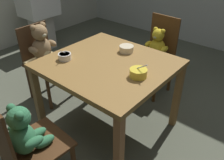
# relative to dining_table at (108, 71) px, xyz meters

# --- Properties ---
(ground_plane) EXTENTS (5.20, 5.20, 0.04)m
(ground_plane) POSITION_rel_dining_table_xyz_m (0.00, 0.00, -0.65)
(ground_plane) COLOR #535747
(dining_table) EXTENTS (1.02, 0.95, 0.72)m
(dining_table) POSITION_rel_dining_table_xyz_m (0.00, 0.00, 0.00)
(dining_table) COLOR olive
(dining_table) RESTS_ON ground_plane
(teddy_chair_far_center) EXTENTS (0.40, 0.39, 0.88)m
(teddy_chair_far_center) POSITION_rel_dining_table_xyz_m (-0.02, 0.85, -0.11)
(teddy_chair_far_center) COLOR #553416
(teddy_chair_far_center) RESTS_ON ground_plane
(teddy_chair_near_front) EXTENTS (0.41, 0.43, 0.90)m
(teddy_chair_near_front) POSITION_rel_dining_table_xyz_m (0.04, -0.86, -0.10)
(teddy_chair_near_front) COLOR #472A14
(teddy_chair_near_front) RESTS_ON ground_plane
(teddy_chair_near_left) EXTENTS (0.41, 0.40, 0.86)m
(teddy_chair_near_left) POSITION_rel_dining_table_xyz_m (-0.88, -0.04, -0.08)
(teddy_chair_near_left) COLOR #4C321D
(teddy_chair_near_left) RESTS_ON ground_plane
(porridge_bowl_cream_far_center) EXTENTS (0.13, 0.13, 0.06)m
(porridge_bowl_cream_far_center) POSITION_rel_dining_table_xyz_m (-0.01, 0.26, 0.12)
(porridge_bowl_cream_far_center) COLOR beige
(porridge_bowl_cream_far_center) RESTS_ON dining_table
(porridge_bowl_yellow_near_right) EXTENTS (0.14, 0.13, 0.13)m
(porridge_bowl_yellow_near_right) POSITION_rel_dining_table_xyz_m (0.32, -0.03, 0.12)
(porridge_bowl_yellow_near_right) COLOR yellow
(porridge_bowl_yellow_near_right) RESTS_ON dining_table
(porridge_bowl_white_near_left) EXTENTS (0.11, 0.11, 0.11)m
(porridge_bowl_white_near_left) POSITION_rel_dining_table_xyz_m (-0.32, -0.20, 0.11)
(porridge_bowl_white_near_left) COLOR white
(porridge_bowl_white_near_left) RESTS_ON dining_table
(sink_basin) EXTENTS (0.44, 0.51, 0.88)m
(sink_basin) POSITION_rel_dining_table_xyz_m (-2.05, 0.74, -0.05)
(sink_basin) COLOR #B7B2A8
(sink_basin) RESTS_ON ground_plane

